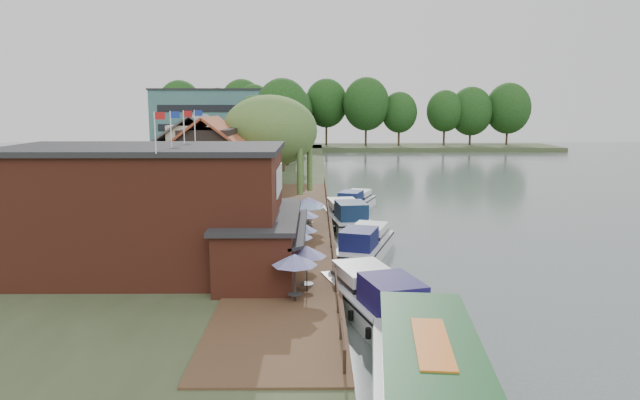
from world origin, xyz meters
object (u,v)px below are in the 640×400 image
object	(u,v)px
willow	(270,153)
hotel_block	(229,124)
cottage_c	(250,151)
umbrella_1	(307,268)
cruiser_0	(375,292)
pub	(181,209)
umbrella_2	(293,248)
cruiser_2	(347,213)
cruiser_1	(365,240)
umbrella_5	(308,216)
umbrella_0	(295,278)
cottage_a	(211,169)
cruiser_3	(355,199)
umbrella_6	(308,212)
swan	(463,392)
tour_boat	(433,395)
umbrella_3	(302,241)
umbrella_4	(303,225)
cottage_b	(199,158)

from	to	relation	value
willow	hotel_block	bearing A→B (deg)	102.71
cottage_c	umbrella_1	size ratio (longest dim) A/B	3.58
hotel_block	cruiser_0	bearing A→B (deg)	-76.15
pub	cruiser_0	distance (m)	12.11
cruiser_0	umbrella_2	bearing A→B (deg)	114.84
umbrella_2	cruiser_2	xyz separation A→B (m)	(3.96, 16.30, -1.01)
umbrella_2	cruiser_1	size ratio (longest dim) A/B	0.25
umbrella_5	cruiser_0	size ratio (longest dim) A/B	0.23
umbrella_0	cruiser_1	distance (m)	13.18
cottage_c	umbrella_1	world-z (taller)	cottage_c
cottage_a	cruiser_3	world-z (taller)	cottage_a
umbrella_6	cruiser_0	distance (m)	16.61
pub	hotel_block	size ratio (longest dim) A/B	0.79
cottage_c	swan	distance (m)	48.76
umbrella_5	cruiser_2	bearing A→B (deg)	63.89
willow	umbrella_2	distance (m)	20.34
pub	cruiser_0	world-z (taller)	pub
cottage_a	cruiser_3	distance (m)	16.57
willow	tour_boat	xyz separation A→B (m)	(7.86, -35.32, -4.70)
tour_boat	willow	bearing A→B (deg)	108.23
willow	swan	xyz separation A→B (m)	(9.53, -32.72, -5.99)
umbrella_3	swan	xyz separation A→B (m)	(6.21, -14.75, -2.07)
cruiser_3	umbrella_2	bearing A→B (deg)	-82.76
cottage_c	umbrella_3	world-z (taller)	cottage_c
pub	cruiser_0	xyz separation A→B (m)	(10.65, -4.67, -3.37)
umbrella_0	umbrella_4	world-z (taller)	same
pub	umbrella_1	world-z (taller)	pub
willow	cottage_b	bearing A→B (deg)	146.31
cottage_c	cruiser_3	bearing A→B (deg)	-38.13
pub	cottage_a	bearing A→B (deg)	93.81
hotel_block	umbrella_6	bearing A→B (deg)	-75.76
cottage_a	umbrella_1	xyz separation A→B (m)	(8.22, -18.87, -2.96)
umbrella_6	cruiser_1	size ratio (longest dim) A/B	0.25
umbrella_2	cruiser_2	size ratio (longest dim) A/B	0.23
cottage_c	umbrella_4	bearing A→B (deg)	-76.14
pub	willow	world-z (taller)	willow
hotel_block	umbrella_4	bearing A→B (deg)	-77.09
cottage_b	umbrella_6	size ratio (longest dim) A/B	4.02
cruiser_1	umbrella_1	bearing A→B (deg)	-92.54
umbrella_0	umbrella_5	world-z (taller)	same
cottage_b	cruiser_1	distance (m)	23.91
umbrella_4	cruiser_3	distance (m)	18.92
umbrella_4	umbrella_5	bearing A→B (deg)	84.09
cottage_c	cruiser_0	bearing A→B (deg)	-74.60
hotel_block	umbrella_4	xyz separation A→B (m)	(14.75, -64.37, -4.86)
pub	cottage_a	world-z (taller)	cottage_a
cottage_b	umbrella_1	world-z (taller)	cottage_b
cottage_a	willow	distance (m)	6.80
cottage_a	tour_boat	world-z (taller)	cottage_a
pub	tour_boat	world-z (taller)	pub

